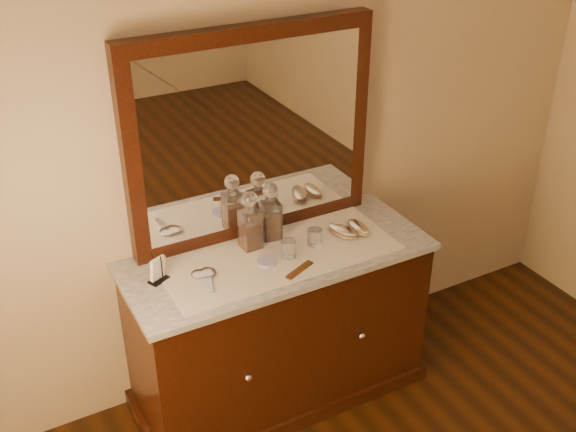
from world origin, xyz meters
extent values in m
plane|color=tan|center=(0.00, 2.25, 1.40)|extent=(4.50, 4.50, 0.00)
cube|color=black|center=(0.00, 1.96, 0.41)|extent=(1.40, 0.55, 0.82)
cube|color=black|center=(0.00, 1.96, 0.04)|extent=(1.46, 0.59, 0.08)
sphere|color=silver|center=(-0.30, 1.67, 0.45)|extent=(0.04, 0.04, 0.04)
sphere|color=silver|center=(0.30, 1.67, 0.45)|extent=(0.04, 0.04, 0.04)
cube|color=silver|center=(0.00, 1.96, 0.83)|extent=(1.44, 0.59, 0.03)
cube|color=black|center=(0.00, 2.20, 1.35)|extent=(1.20, 0.08, 1.00)
cube|color=white|center=(0.00, 2.17, 1.35)|extent=(1.06, 0.01, 0.86)
cube|color=silver|center=(0.00, 1.94, 0.85)|extent=(1.10, 0.45, 0.00)
cylinder|color=white|center=(-0.08, 1.90, 0.86)|extent=(0.10, 0.10, 0.02)
cube|color=brown|center=(0.02, 1.78, 0.86)|extent=(0.17, 0.10, 0.01)
cube|color=black|center=(-0.56, 2.01, 0.85)|extent=(0.10, 0.09, 0.01)
cylinder|color=black|center=(-0.54, 1.98, 0.92)|extent=(0.01, 0.01, 0.14)
cylinder|color=black|center=(-0.57, 2.03, 0.92)|extent=(0.01, 0.01, 0.14)
cube|color=white|center=(-0.56, 2.01, 0.91)|extent=(0.08, 0.06, 0.11)
cube|color=#9B4516|center=(-0.09, 2.06, 0.92)|extent=(0.07, 0.07, 0.13)
cube|color=white|center=(-0.09, 2.06, 0.95)|extent=(0.09, 0.09, 0.19)
cylinder|color=white|center=(-0.09, 2.06, 1.06)|extent=(0.04, 0.04, 0.03)
sphere|color=white|center=(-0.09, 2.06, 1.11)|extent=(0.07, 0.07, 0.07)
cube|color=#9B4516|center=(0.04, 2.09, 0.92)|extent=(0.08, 0.08, 0.13)
cube|color=white|center=(0.04, 2.09, 0.95)|extent=(0.10, 0.10, 0.19)
cylinder|color=white|center=(0.04, 2.09, 1.06)|extent=(0.04, 0.04, 0.03)
sphere|color=white|center=(0.04, 2.09, 1.11)|extent=(0.08, 0.08, 0.07)
ellipsoid|color=#98785D|center=(0.35, 1.94, 0.87)|extent=(0.13, 0.18, 0.03)
ellipsoid|color=silver|center=(0.35, 1.94, 0.89)|extent=(0.13, 0.18, 0.03)
ellipsoid|color=#98785D|center=(0.43, 1.94, 0.87)|extent=(0.07, 0.15, 0.02)
ellipsoid|color=silver|center=(0.43, 1.94, 0.88)|extent=(0.07, 0.15, 0.02)
ellipsoid|color=silver|center=(-0.39, 1.95, 0.86)|extent=(0.07, 0.09, 0.02)
cube|color=silver|center=(-0.39, 1.87, 0.86)|extent=(0.02, 0.12, 0.01)
ellipsoid|color=silver|center=(-0.35, 1.95, 0.86)|extent=(0.10, 0.11, 0.02)
cube|color=silver|center=(-0.38, 1.87, 0.86)|extent=(0.05, 0.12, 0.01)
cylinder|color=white|center=(0.19, 1.94, 0.89)|extent=(0.07, 0.07, 0.08)
cylinder|color=white|center=(0.03, 1.91, 0.89)|extent=(0.07, 0.07, 0.08)
camera|label=1|loc=(-1.23, -0.42, 2.58)|focal=42.93mm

